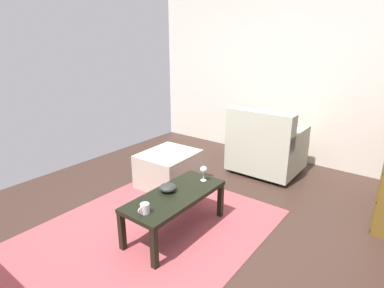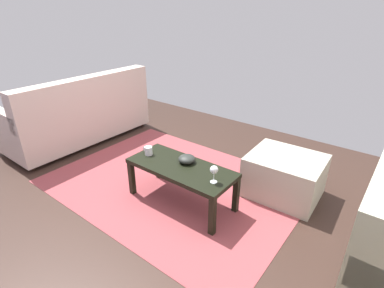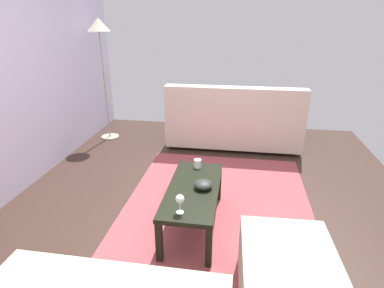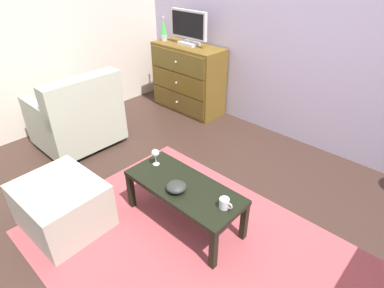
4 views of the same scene
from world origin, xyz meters
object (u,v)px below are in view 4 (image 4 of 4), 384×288
at_px(tv, 189,27).
at_px(bowl_decorative, 176,187).
at_px(wine_glass, 155,153).
at_px(armchair, 77,118).
at_px(ottoman, 62,205).
at_px(dresser, 188,78).
at_px(lava_lamp, 164,30).
at_px(coffee_table, 184,190).
at_px(mug, 225,203).

bearing_deg(tv, bowl_decorative, -48.79).
xyz_separation_m(wine_glass, armchair, (-1.44, 0.02, -0.15)).
relative_size(bowl_decorative, ottoman, 0.24).
bearing_deg(dresser, bowl_decorative, -48.56).
relative_size(lava_lamp, ottoman, 0.47).
distance_m(lava_lamp, coffee_table, 2.75).
bearing_deg(coffee_table, dresser, 132.80).
xyz_separation_m(coffee_table, ottoman, (-0.73, -0.74, -0.14)).
bearing_deg(armchair, tv, 82.38).
height_order(dresser, ottoman, dresser).
bearing_deg(tv, dresser, -71.93).
height_order(tv, ottoman, tv).
relative_size(wine_glass, armchair, 0.17).
distance_m(mug, armchair, 2.25).
distance_m(lava_lamp, mug, 3.04).
bearing_deg(tv, lava_lamp, -171.02).
relative_size(dresser, ottoman, 1.53).
relative_size(tv, mug, 5.40).
bearing_deg(coffee_table, bowl_decorative, -88.39).
relative_size(tv, ottoman, 0.88).
relative_size(dresser, coffee_table, 1.03).
xyz_separation_m(coffee_table, armchair, (-1.84, 0.07, 0.02)).
bearing_deg(armchair, lava_lamp, 97.07).
bearing_deg(ottoman, mug, 33.46).
bearing_deg(dresser, wine_glass, -54.38).
relative_size(coffee_table, ottoman, 1.49).
xyz_separation_m(dresser, ottoman, (0.87, -2.47, -0.26)).
distance_m(bowl_decorative, ottoman, 1.01).
bearing_deg(ottoman, tv, 109.46).
distance_m(dresser, ottoman, 2.63).
bearing_deg(coffee_table, mug, 2.70).
bearing_deg(dresser, tv, 108.07).
bearing_deg(tv, wine_glass, -54.58).
height_order(dresser, mug, dresser).
bearing_deg(armchair, wine_glass, -0.93).
bearing_deg(ottoman, bowl_decorative, 41.41).
bearing_deg(bowl_decorative, mug, 14.69).
height_order(mug, bowl_decorative, mug).
xyz_separation_m(lava_lamp, ottoman, (1.31, -2.43, -0.88)).
height_order(tv, armchair, tv).
height_order(dresser, lava_lamp, lava_lamp).
height_order(dresser, armchair, dresser).
height_order(lava_lamp, mug, lava_lamp).
height_order(coffee_table, wine_glass, wine_glass).
bearing_deg(lava_lamp, coffee_table, -39.64).
bearing_deg(ottoman, lava_lamp, 118.34).
xyz_separation_m(dresser, tv, (-0.01, 0.02, 0.71)).
distance_m(dresser, armchair, 1.69).
bearing_deg(bowl_decorative, wine_glass, 161.68).
xyz_separation_m(coffee_table, mug, (0.41, 0.02, 0.10)).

